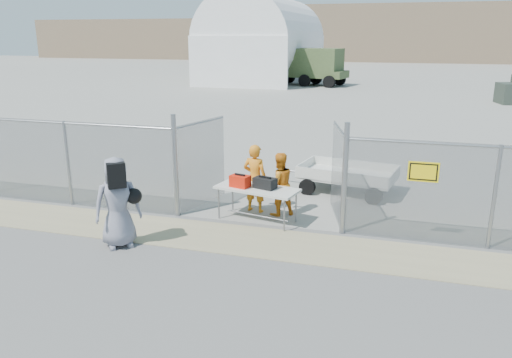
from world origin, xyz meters
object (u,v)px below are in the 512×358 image
(security_worker_left, at_px, (255,178))
(utility_trailer, at_px, (348,178))
(folding_table, at_px, (257,204))
(security_worker_right, at_px, (279,184))
(visitor, at_px, (117,202))

(security_worker_left, relative_size, utility_trailer, 0.51)
(folding_table, xyz_separation_m, utility_trailer, (1.81, 2.87, -0.00))
(security_worker_right, xyz_separation_m, visitor, (-2.75, -2.75, 0.17))
(visitor, height_order, utility_trailer, visitor)
(folding_table, distance_m, utility_trailer, 3.40)
(folding_table, relative_size, security_worker_right, 1.24)
(security_worker_left, height_order, utility_trailer, security_worker_left)
(security_worker_left, bearing_deg, folding_table, 119.98)
(folding_table, distance_m, security_worker_left, 0.80)
(folding_table, xyz_separation_m, visitor, (-2.35, -2.20, 0.54))
(security_worker_left, relative_size, security_worker_right, 1.10)
(utility_trailer, bearing_deg, security_worker_left, -121.94)
(folding_table, height_order, security_worker_right, security_worker_right)
(utility_trailer, bearing_deg, visitor, -119.12)
(folding_table, relative_size, visitor, 1.02)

